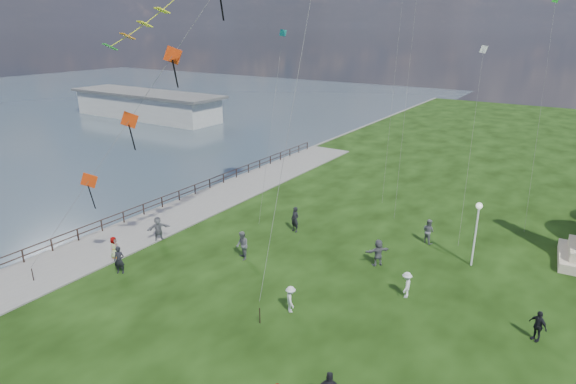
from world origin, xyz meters
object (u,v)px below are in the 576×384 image
Objects in this scene: person_7 at (428,231)px; person_5 at (158,230)px; pier_pavilion at (146,105)px; person_10 at (114,249)px; person_0 at (119,260)px; person_11 at (378,253)px; person_8 at (407,285)px; lamppost at (477,221)px; person_6 at (295,219)px; person_2 at (291,299)px; person_9 at (538,326)px; person_1 at (242,246)px.

person_5 is at bearing 54.19° from person_7.
person_10 is (40.09, -38.31, -1.11)m from pier_pavilion.
person_10 is (-16.63, -13.77, -0.16)m from person_7.
person_11 is at bearing 6.80° from person_0.
lamppost is at bearing 151.09° from person_8.
person_0 is at bearing -43.17° from pier_pavilion.
pier_pavilion is 15.46× the size of person_6.
person_0 is at bearing -137.46° from person_10.
person_7 is (-3.47, 1.85, -2.22)m from lamppost.
person_11 is (-5.11, -3.27, -2.22)m from lamppost.
person_2 is at bearing -102.84° from person_10.
person_9 is at bearing 78.40° from person_8.
person_8 is 3.97m from person_11.
person_2 reaches higher than person_10.
person_0 is 11.46m from person_2.
person_1 is 1.26× the size of person_8.
person_1 reaches higher than person_2.
person_5 is 19.23m from person_7.
person_7 is 11.47m from person_9.
person_11 is (-9.65, 3.09, 0.08)m from person_9.
person_9 is at bearing -13.56° from person_0.
person_8 is 18.83m from person_10.
pier_pavilion is at bearing 11.21° from person_2.
lamppost is 2.41× the size of person_11.
person_8 is at bearing -54.25° from person_5.
person_2 is 10.74m from person_6.
person_6 is at bearing 33.45° from person_0.
person_8 is (15.96, 7.02, -0.12)m from person_0.
pier_pavilion is at bearing -1.23° from person_7.
person_2 is 13.07m from person_5.
person_10 is at bearing -110.23° from person_6.
lamppost is 22.47m from person_0.
person_2 is at bearing 26.21° from person_11.
person_1 is at bearing -22.72° from person_11.
person_0 is (42.00, -39.40, -0.94)m from pier_pavilion.
person_5 is 1.13× the size of person_8.
person_10 is at bearing 61.79° from person_7.
pier_pavilion is at bearing -127.73° from person_8.
person_0 is 2.21m from person_10.
person_11 is (7.35, -1.66, -0.08)m from person_6.
person_9 is (11.48, 4.46, 0.06)m from person_2.
person_9 is (8.01, -8.21, -0.08)m from person_7.
person_5 is 1.20× the size of person_10.
person_11 is (55.09, -29.66, -0.95)m from pier_pavilion.
person_1 is at bearing -91.38° from person_8.
person_0 is at bearing -13.46° from person_11.
person_11 is (14.66, 5.08, 0.02)m from person_5.
lamppost is 2.94× the size of person_10.
pier_pavilion is 6.95× the size of lamppost.
person_6 is 17.65m from person_9.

